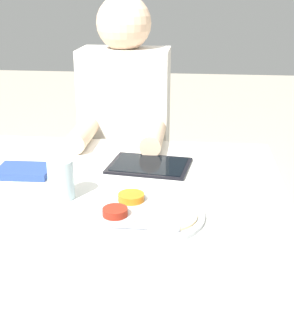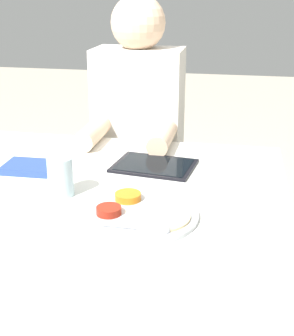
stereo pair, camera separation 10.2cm
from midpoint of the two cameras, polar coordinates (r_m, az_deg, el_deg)
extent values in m
cube|color=silver|center=(1.45, -8.16, -16.03)|extent=(1.04, 0.90, 0.72)
cylinder|color=#B7BABF|center=(1.11, -3.02, -5.76)|extent=(0.29, 0.29, 0.01)
cylinder|color=orange|center=(1.17, -4.43, -3.60)|extent=(0.07, 0.07, 0.02)
cylinder|color=maroon|center=(1.10, -6.56, -5.38)|extent=(0.06, 0.06, 0.02)
cylinder|color=beige|center=(1.09, -0.50, -5.87)|extent=(0.15, 0.15, 0.01)
cylinder|color=#B7BABF|center=(1.04, -3.33, -7.28)|extent=(0.14, 0.01, 0.01)
sphere|color=#B7BABF|center=(1.03, 0.67, -7.50)|extent=(0.02, 0.02, 0.02)
cube|color=silver|center=(1.42, -16.74, -0.61)|extent=(0.15, 0.11, 0.01)
cube|color=#28428E|center=(1.42, -16.76, -0.39)|extent=(0.16, 0.12, 0.02)
cube|color=black|center=(1.41, -1.75, 0.27)|extent=(0.26, 0.20, 0.01)
cube|color=black|center=(1.41, -1.75, 0.45)|extent=(0.23, 0.18, 0.00)
cube|color=black|center=(2.01, -3.71, -9.04)|extent=(0.30, 0.22, 0.44)
cube|color=beige|center=(1.81, -4.10, 5.10)|extent=(0.33, 0.20, 0.58)
sphere|color=beige|center=(1.74, -4.44, 17.21)|extent=(0.20, 0.20, 0.20)
cylinder|color=beige|center=(1.64, -9.61, 4.11)|extent=(0.07, 0.25, 0.07)
cylinder|color=beige|center=(1.59, -1.02, 3.89)|extent=(0.07, 0.25, 0.07)
cylinder|color=silver|center=(1.22, -12.81, -1.41)|extent=(0.07, 0.07, 0.10)
camera|label=1|loc=(0.05, -92.34, -0.91)|focal=50.00mm
camera|label=2|loc=(0.05, 87.66, 0.91)|focal=50.00mm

